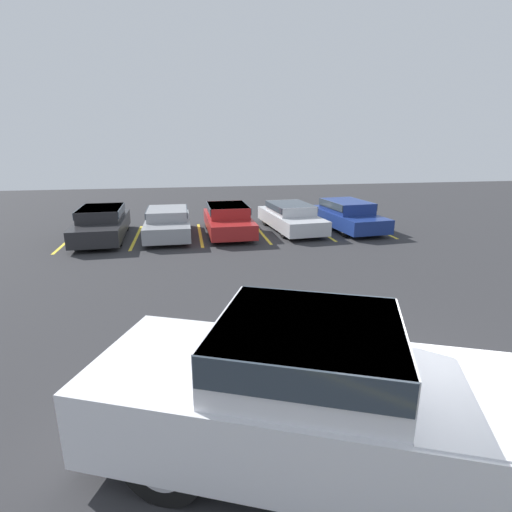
% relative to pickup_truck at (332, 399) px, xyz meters
% --- Properties ---
extents(ground_plane, '(60.00, 60.00, 0.00)m').
position_rel_pickup_truck_xyz_m(ground_plane, '(1.28, 0.67, -0.95)').
color(ground_plane, '#2D2D30').
extents(stall_stripe_a, '(0.12, 4.35, 0.01)m').
position_rel_pickup_truck_xyz_m(stall_stripe_a, '(-6.24, 12.78, -0.94)').
color(stall_stripe_a, yellow).
rests_on(stall_stripe_a, ground_plane).
extents(stall_stripe_b, '(0.12, 4.35, 0.01)m').
position_rel_pickup_truck_xyz_m(stall_stripe_b, '(-3.63, 12.78, -0.94)').
color(stall_stripe_b, yellow).
rests_on(stall_stripe_b, ground_plane).
extents(stall_stripe_c, '(0.12, 4.35, 0.01)m').
position_rel_pickup_truck_xyz_m(stall_stripe_c, '(-1.03, 12.78, -0.94)').
color(stall_stripe_c, yellow).
rests_on(stall_stripe_c, ground_plane).
extents(stall_stripe_d, '(0.12, 4.35, 0.01)m').
position_rel_pickup_truck_xyz_m(stall_stripe_d, '(1.58, 12.78, -0.94)').
color(stall_stripe_d, yellow).
rests_on(stall_stripe_d, ground_plane).
extents(stall_stripe_e, '(0.12, 4.35, 0.01)m').
position_rel_pickup_truck_xyz_m(stall_stripe_e, '(4.18, 12.78, -0.94)').
color(stall_stripe_e, yellow).
rests_on(stall_stripe_e, ground_plane).
extents(stall_stripe_f, '(0.12, 4.35, 0.01)m').
position_rel_pickup_truck_xyz_m(stall_stripe_f, '(6.78, 12.78, -0.94)').
color(stall_stripe_f, yellow).
rests_on(stall_stripe_f, ground_plane).
extents(pickup_truck, '(6.10, 4.13, 1.89)m').
position_rel_pickup_truck_xyz_m(pickup_truck, '(0.00, 0.00, 0.00)').
color(pickup_truck, silver).
rests_on(pickup_truck, ground_plane).
extents(parked_sedan_a, '(1.93, 4.74, 1.26)m').
position_rel_pickup_truck_xyz_m(parked_sedan_a, '(-4.92, 12.78, -0.28)').
color(parked_sedan_a, '#232326').
rests_on(parked_sedan_a, ground_plane).
extents(parked_sedan_b, '(1.79, 4.23, 1.15)m').
position_rel_pickup_truck_xyz_m(parked_sedan_b, '(-2.33, 12.69, -0.33)').
color(parked_sedan_b, gray).
rests_on(parked_sedan_b, ground_plane).
extents(parked_sedan_c, '(1.84, 4.36, 1.23)m').
position_rel_pickup_truck_xyz_m(parked_sedan_c, '(0.16, 12.75, -0.28)').
color(parked_sedan_c, maroon).
rests_on(parked_sedan_c, ground_plane).
extents(parked_sedan_d, '(2.15, 4.69, 1.16)m').
position_rel_pickup_truck_xyz_m(parked_sedan_d, '(2.95, 13.01, -0.32)').
color(parked_sedan_d, '#B7BABF').
rests_on(parked_sedan_d, ground_plane).
extents(parked_sedan_e, '(2.24, 4.67, 1.25)m').
position_rel_pickup_truck_xyz_m(parked_sedan_e, '(5.49, 12.82, -0.28)').
color(parked_sedan_e, navy).
rests_on(parked_sedan_e, ground_plane).
extents(wheel_stop_curb, '(1.92, 0.20, 0.14)m').
position_rel_pickup_truck_xyz_m(wheel_stop_curb, '(4.24, 15.36, -0.88)').
color(wheel_stop_curb, '#B7B2A8').
rests_on(wheel_stop_curb, ground_plane).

